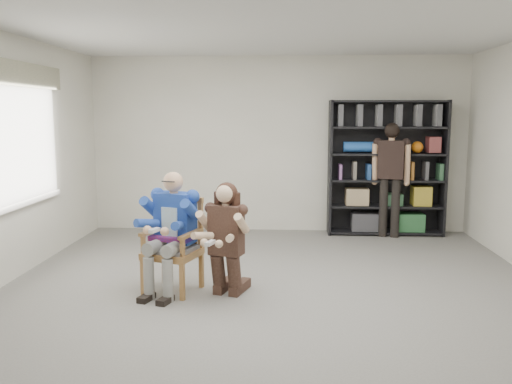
# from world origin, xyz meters

# --- Properties ---
(room_shell) EXTENTS (6.00, 7.00, 2.80)m
(room_shell) POSITION_xyz_m (0.00, 0.00, 1.40)
(room_shell) COLOR beige
(room_shell) RESTS_ON ground
(floor) EXTENTS (6.00, 7.00, 0.01)m
(floor) POSITION_xyz_m (0.00, 0.00, 0.00)
(floor) COLOR slate
(floor) RESTS_ON ground
(window_left) EXTENTS (0.16, 2.00, 1.75)m
(window_left) POSITION_xyz_m (-2.95, 1.00, 1.63)
(window_left) COLOR silver
(window_left) RESTS_ON room_shell
(armchair) EXTENTS (0.72, 0.71, 1.00)m
(armchair) POSITION_xyz_m (-1.08, 0.34, 0.50)
(armchair) COLOR #AA6C3C
(armchair) RESTS_ON floor
(seated_man) EXTENTS (0.77, 0.91, 1.30)m
(seated_man) POSITION_xyz_m (-1.08, 0.34, 0.65)
(seated_man) COLOR #1D4A8C
(seated_man) RESTS_ON floor
(kneeling_woman) EXTENTS (0.72, 0.92, 1.19)m
(kneeling_woman) POSITION_xyz_m (-0.50, 0.22, 0.60)
(kneeling_woman) COLOR #321E17
(kneeling_woman) RESTS_ON floor
(bookshelf) EXTENTS (1.80, 0.38, 2.10)m
(bookshelf) POSITION_xyz_m (1.70, 3.28, 1.05)
(bookshelf) COLOR black
(bookshelf) RESTS_ON floor
(standing_man) EXTENTS (0.60, 0.43, 1.75)m
(standing_man) POSITION_xyz_m (1.73, 3.09, 0.88)
(standing_man) COLOR black
(standing_man) RESTS_ON floor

